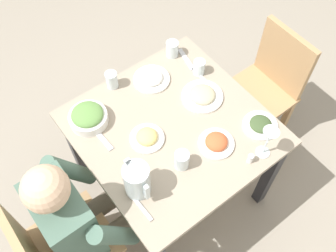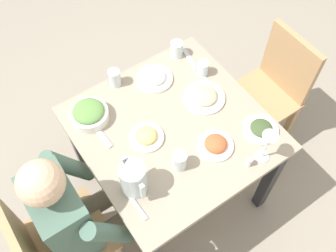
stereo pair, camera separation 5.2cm
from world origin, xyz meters
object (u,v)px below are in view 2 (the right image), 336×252
salad_bowl (89,113)px  salt_shaker (249,162)px  water_glass_center (177,49)px  chair_far (272,88)px  water_glass_near_right (180,161)px  water_glass_far_right (115,78)px  plate_yoghurt (154,78)px  water_pitcher (134,179)px  wine_glass (268,142)px  diner_near (83,210)px  plate_fries (146,136)px  plate_rice_curry (216,144)px  plate_beans (204,97)px  plate_dolmas (261,129)px  chair_near (52,243)px  dining_table (173,139)px  water_glass_near_left (203,68)px

salad_bowl → salt_shaker: salad_bowl is taller
water_glass_center → chair_far: bearing=53.0°
water_glass_near_right → water_glass_far_right: 0.61m
salad_bowl → plate_yoghurt: size_ratio=0.98×
salad_bowl → water_glass_near_right: (0.48, 0.22, 0.01)m
water_pitcher → water_glass_far_right: size_ratio=1.90×
plate_yoghurt → water_glass_center: bearing=111.4°
plate_yoghurt → wine_glass: (0.70, 0.16, 0.12)m
diner_near → plate_fries: (-0.10, 0.44, 0.15)m
diner_near → plate_rice_curry: bearing=79.1°
wine_glass → salt_shaker: 0.14m
water_glass_near_right → diner_near: bearing=-103.7°
plate_rice_curry → plate_beans: 0.30m
diner_near → wine_glass: 0.93m
plate_beans → wine_glass: 0.46m
plate_yoghurt → plate_dolmas: 0.64m
water_glass_far_right → diner_near: bearing=-45.0°
plate_fries → water_glass_near_right: 0.22m
chair_near → plate_dolmas: bearing=80.6°
chair_near → water_glass_near_right: bearing=80.2°
water_glass_center → water_glass_near_right: bearing=-34.1°
plate_fries → plate_beans: (-0.03, 0.39, -0.00)m
dining_table → plate_rice_curry: size_ratio=5.12×
plate_dolmas → plate_rice_curry: bearing=-102.7°
chair_far → salad_bowl: size_ratio=4.32×
plate_fries → plate_dolmas: bearing=60.2°
chair_far → plate_beans: size_ratio=3.84×
diner_near → plate_beans: size_ratio=5.17×
water_glass_center → wine_glass: wine_glass is taller
wine_glass → plate_beans: bearing=-177.7°
chair_far → water_glass_near_right: (0.22, -0.89, 0.32)m
chair_far → water_glass_near_right: bearing=-75.9°
water_pitcher → plate_beans: (-0.23, 0.57, -0.08)m
plate_fries → water_glass_center: 0.58m
salt_shaker → water_glass_center: bearing=170.7°
chair_near → plate_yoghurt: (-0.39, 0.88, 0.29)m
dining_table → salt_shaker: bearing=24.7°
chair_near → salt_shaker: 1.05m
wine_glass → water_pitcher: bearing=-109.6°
diner_near → plate_beans: diner_near is taller
dining_table → plate_yoghurt: (-0.31, 0.09, 0.14)m
water_pitcher → plate_beans: size_ratio=0.85×
wine_glass → salad_bowl: bearing=-139.3°
chair_near → water_pitcher: water_pitcher is taller
water_glass_center → salt_shaker: (0.77, -0.13, -0.02)m
plate_rice_curry → water_glass_near_right: size_ratio=1.78×
dining_table → plate_beans: 0.28m
water_glass_far_right → water_glass_near_left: size_ratio=1.14×
water_pitcher → plate_yoghurt: size_ratio=0.94×
salad_bowl → water_glass_center: (-0.11, 0.62, 0.01)m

